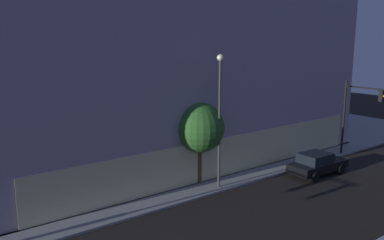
{
  "coord_description": "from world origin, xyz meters",
  "views": [
    {
      "loc": [
        -8.24,
        -12.92,
        10.19
      ],
      "look_at": [
        5.37,
        5.11,
        5.54
      ],
      "focal_mm": 38.56,
      "sensor_mm": 36.0,
      "label": 1
    }
  ],
  "objects_px": {
    "car_black": "(317,163)",
    "modern_building": "(145,34)",
    "traffic_light_far_corner": "(357,108)",
    "sidewalk_tree": "(200,128)",
    "street_lamp_sidewalk": "(220,107)"
  },
  "relations": [
    {
      "from": "modern_building",
      "to": "traffic_light_far_corner",
      "type": "relative_size",
      "value": 5.07
    },
    {
      "from": "sidewalk_tree",
      "to": "car_black",
      "type": "distance_m",
      "value": 9.57
    },
    {
      "from": "car_black",
      "to": "street_lamp_sidewalk",
      "type": "bearing_deg",
      "value": 164.31
    },
    {
      "from": "modern_building",
      "to": "sidewalk_tree",
      "type": "bearing_deg",
      "value": -101.66
    },
    {
      "from": "car_black",
      "to": "sidewalk_tree",
      "type": "bearing_deg",
      "value": 156.36
    },
    {
      "from": "car_black",
      "to": "modern_building",
      "type": "bearing_deg",
      "value": 113.15
    },
    {
      "from": "traffic_light_far_corner",
      "to": "car_black",
      "type": "height_order",
      "value": "traffic_light_far_corner"
    },
    {
      "from": "modern_building",
      "to": "street_lamp_sidewalk",
      "type": "xyz_separation_m",
      "value": [
        -1.67,
        -12.03,
        -4.63
      ]
    },
    {
      "from": "street_lamp_sidewalk",
      "to": "sidewalk_tree",
      "type": "xyz_separation_m",
      "value": [
        -0.51,
        1.44,
        -1.58
      ]
    },
    {
      "from": "traffic_light_far_corner",
      "to": "street_lamp_sidewalk",
      "type": "relative_size",
      "value": 0.71
    },
    {
      "from": "car_black",
      "to": "traffic_light_far_corner",
      "type": "bearing_deg",
      "value": 7.5
    },
    {
      "from": "modern_building",
      "to": "car_black",
      "type": "relative_size",
      "value": 6.62
    },
    {
      "from": "modern_building",
      "to": "car_black",
      "type": "bearing_deg",
      "value": -66.85
    },
    {
      "from": "street_lamp_sidewalk",
      "to": "traffic_light_far_corner",
      "type": "bearing_deg",
      "value": -5.66
    },
    {
      "from": "traffic_light_far_corner",
      "to": "street_lamp_sidewalk",
      "type": "bearing_deg",
      "value": 174.34
    }
  ]
}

